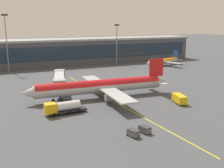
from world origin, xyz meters
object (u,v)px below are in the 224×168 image
at_px(main_airliner, 101,86).
at_px(lavatory_truck, 179,99).
at_px(fuel_tanker, 63,108).
at_px(commuter_jet_far, 163,61).
at_px(baggage_cart_0, 133,133).
at_px(baggage_cart_1, 145,129).

relative_size(main_airliner, lavatory_truck, 7.64).
distance_m(fuel_tanker, lavatory_truck, 33.28).
bearing_deg(fuel_tanker, commuter_jet_far, 38.74).
bearing_deg(lavatory_truck, main_airliner, 140.39).
distance_m(main_airliner, commuter_jet_far, 70.96).
xyz_separation_m(fuel_tanker, baggage_cart_0, (9.46, -19.87, -0.96)).
height_order(lavatory_truck, commuter_jet_far, commuter_jet_far).
xyz_separation_m(lavatory_truck, baggage_cart_1, (-20.37, -14.51, -0.64)).
height_order(baggage_cart_0, commuter_jet_far, commuter_jet_far).
height_order(main_airliner, lavatory_truck, main_airliner).
relative_size(baggage_cart_0, baggage_cart_1, 1.00).
bearing_deg(fuel_tanker, main_airliner, 35.10).
bearing_deg(baggage_cart_0, main_airliner, 80.04).
height_order(fuel_tanker, baggage_cart_1, fuel_tanker).
relative_size(lavatory_truck, baggage_cart_1, 2.12).
bearing_deg(commuter_jet_far, baggage_cart_0, -128.43).
bearing_deg(lavatory_truck, fuel_tanker, 171.94).
distance_m(lavatory_truck, baggage_cart_1, 25.02).
distance_m(fuel_tanker, commuter_jet_far, 88.96).
bearing_deg(baggage_cart_1, lavatory_truck, 35.45).
relative_size(lavatory_truck, baggage_cart_0, 2.12).
bearing_deg(baggage_cart_1, fuel_tanker, 123.27).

